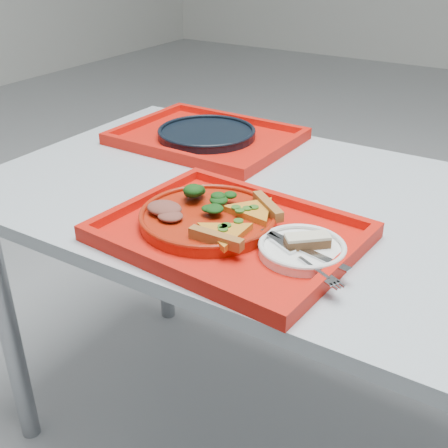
{
  "coord_description": "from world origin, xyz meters",
  "views": [
    {
      "loc": [
        0.33,
        -0.98,
        1.26
      ],
      "look_at": [
        -0.15,
        -0.21,
        0.78
      ],
      "focal_mm": 45.0,
      "sensor_mm": 36.0,
      "label": 1
    }
  ],
  "objects_px": {
    "dinner_plate": "(208,219)",
    "dessert_bar": "(307,241)",
    "tray_main": "(230,236)",
    "navy_plate": "(207,134)",
    "tray_far": "(207,139)"
  },
  "relations": [
    {
      "from": "tray_main",
      "to": "navy_plate",
      "type": "bearing_deg",
      "value": 132.82
    },
    {
      "from": "tray_main",
      "to": "dessert_bar",
      "type": "distance_m",
      "value": 0.15
    },
    {
      "from": "navy_plate",
      "to": "dessert_bar",
      "type": "distance_m",
      "value": 0.63
    },
    {
      "from": "tray_far",
      "to": "dinner_plate",
      "type": "xyz_separation_m",
      "value": [
        0.27,
        -0.41,
        0.02
      ]
    },
    {
      "from": "tray_far",
      "to": "navy_plate",
      "type": "distance_m",
      "value": 0.01
    },
    {
      "from": "dinner_plate",
      "to": "dessert_bar",
      "type": "xyz_separation_m",
      "value": [
        0.2,
        -0.0,
        0.02
      ]
    },
    {
      "from": "dessert_bar",
      "to": "dinner_plate",
      "type": "bearing_deg",
      "value": 138.09
    },
    {
      "from": "dinner_plate",
      "to": "navy_plate",
      "type": "height_order",
      "value": "dinner_plate"
    },
    {
      "from": "tray_main",
      "to": "tray_far",
      "type": "distance_m",
      "value": 0.53
    },
    {
      "from": "dinner_plate",
      "to": "dessert_bar",
      "type": "distance_m",
      "value": 0.21
    },
    {
      "from": "dinner_plate",
      "to": "navy_plate",
      "type": "relative_size",
      "value": 1.0
    },
    {
      "from": "dinner_plate",
      "to": "navy_plate",
      "type": "bearing_deg",
      "value": 123.82
    },
    {
      "from": "dinner_plate",
      "to": "dessert_bar",
      "type": "height_order",
      "value": "dessert_bar"
    },
    {
      "from": "tray_far",
      "to": "navy_plate",
      "type": "bearing_deg",
      "value": 0.0
    },
    {
      "from": "dinner_plate",
      "to": "tray_far",
      "type": "bearing_deg",
      "value": 123.82
    }
  ]
}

